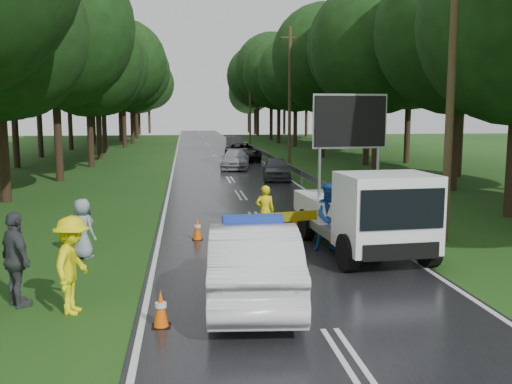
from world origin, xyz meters
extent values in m
plane|color=#194012|center=(0.00, 0.00, 0.00)|extent=(160.00, 160.00, 0.00)
cube|color=black|center=(0.00, 30.00, 0.01)|extent=(7.00, 140.00, 0.02)
cylinder|color=gray|center=(3.70, 0.00, 0.35)|extent=(0.12, 0.12, 0.70)
cube|color=gray|center=(3.70, 30.00, 0.55)|extent=(0.05, 60.00, 0.30)
cylinder|color=#463420|center=(5.20, 2.00, 5.00)|extent=(0.24, 0.24, 10.00)
cylinder|color=#463420|center=(5.20, 28.00, 5.00)|extent=(0.24, 0.24, 10.00)
cube|color=#463420|center=(5.20, 28.00, 9.20)|extent=(1.40, 0.08, 0.08)
cylinder|color=#463420|center=(5.20, 54.00, 5.00)|extent=(0.24, 0.24, 10.00)
cube|color=#463420|center=(5.20, 54.00, 9.20)|extent=(1.40, 0.08, 0.08)
imported|color=silver|center=(-1.17, -2.75, 0.82)|extent=(2.09, 5.06, 1.63)
cube|color=#1938A5|center=(-1.17, -2.75, 1.71)|extent=(1.24, 0.43, 0.16)
cube|color=gray|center=(2.27, 1.43, 0.62)|extent=(2.57, 4.86, 0.28)
cube|color=white|center=(2.20, 2.55, 1.07)|extent=(2.54, 2.85, 0.62)
cube|color=white|center=(2.42, -0.59, 1.40)|extent=(2.36, 1.95, 1.91)
cube|color=black|center=(2.48, -1.50, 1.63)|extent=(2.07, 0.19, 0.95)
cube|color=black|center=(2.23, 2.10, 3.59)|extent=(2.14, 0.28, 1.46)
cylinder|color=black|center=(1.37, -0.88, 0.47)|extent=(0.38, 0.96, 0.94)
cylinder|color=black|center=(3.50, -0.73, 0.47)|extent=(0.38, 0.96, 0.94)
cylinder|color=black|center=(1.12, 2.70, 0.47)|extent=(0.38, 0.96, 0.94)
cylinder|color=black|center=(3.24, 2.85, 0.47)|extent=(0.38, 0.96, 0.94)
cube|color=yellow|center=(-0.51, 0.94, 0.53)|extent=(0.08, 0.08, 1.07)
cube|color=yellow|center=(0.01, 1.06, 0.53)|extent=(0.08, 0.08, 1.07)
cube|color=yellow|center=(1.57, 1.42, 0.53)|extent=(0.08, 0.08, 1.07)
cube|color=yellow|center=(2.09, 1.54, 0.53)|extent=(0.08, 0.08, 1.07)
cube|color=#F2CC00|center=(0.79, 1.24, 1.01)|extent=(2.72, 0.68, 0.27)
imported|color=yellow|center=(-0.08, 3.28, 0.80)|extent=(0.62, 0.43, 1.61)
imported|color=#163F92|center=(1.46, 1.19, 0.96)|extent=(0.98, 0.78, 1.92)
imported|color=#FAF30D|center=(-4.70, -3.02, 0.95)|extent=(0.88, 1.32, 1.91)
imported|color=#3B3F42|center=(-5.88, -2.50, 0.97)|extent=(1.07, 1.18, 1.93)
imported|color=#85959F|center=(-5.24, 1.22, 0.80)|extent=(0.93, 0.89, 1.60)
imported|color=#44454C|center=(2.60, 17.78, 0.64)|extent=(1.92, 3.90, 1.28)
imported|color=#93959A|center=(0.80, 24.21, 0.65)|extent=(2.40, 4.66, 1.29)
imported|color=black|center=(1.93, 30.21, 0.70)|extent=(2.61, 5.14, 1.39)
imported|color=#44464C|center=(2.06, 38.81, 0.76)|extent=(1.82, 4.68, 1.52)
cube|color=black|center=(-2.99, -4.00, 0.01)|extent=(0.33, 0.33, 0.03)
cone|color=#FF5E08|center=(-2.99, -4.00, 0.36)|extent=(0.28, 0.28, 0.69)
cube|color=black|center=(-0.07, 2.00, 0.02)|extent=(0.36, 0.36, 0.03)
cone|color=#FF5E08|center=(-0.07, 2.00, 0.39)|extent=(0.29, 0.29, 0.73)
cube|color=black|center=(1.14, 4.51, 0.02)|extent=(0.35, 0.35, 0.03)
cone|color=#FF5E08|center=(1.14, 4.51, 0.38)|extent=(0.29, 0.29, 0.72)
cube|color=black|center=(-2.19, 3.00, 0.01)|extent=(0.34, 0.34, 0.03)
cone|color=#FF5E08|center=(-2.19, 3.00, 0.37)|extent=(0.28, 0.28, 0.70)
cube|color=black|center=(3.50, 2.94, 0.01)|extent=(0.32, 0.32, 0.03)
cone|color=#FF5E08|center=(3.50, 2.94, 0.35)|extent=(0.27, 0.27, 0.66)
camera|label=1|loc=(-2.50, -14.00, 3.89)|focal=40.00mm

